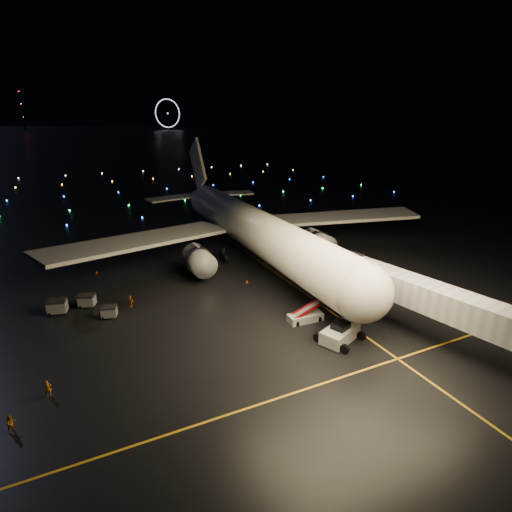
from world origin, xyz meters
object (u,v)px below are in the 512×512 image
object	(u,v)px
airliner	(244,202)
baggage_cart_0	(87,300)
crew_b	(11,423)
baggage_cart_1	(57,306)
crew_a	(48,388)
baggage_cart_2	(109,312)
belt_loader	(306,310)
pushback_tug	(340,332)
crew_c	(131,301)

from	to	relation	value
airliner	baggage_cart_0	size ratio (longest dim) A/B	33.46
crew_b	baggage_cart_1	distance (m)	20.70
crew_a	baggage_cart_2	bearing A→B (deg)	51.39
baggage_cart_0	baggage_cart_2	size ratio (longest dim) A/B	1.12
baggage_cart_2	belt_loader	bearing A→B (deg)	-10.95
crew_b	airliner	bearing A→B (deg)	11.42
pushback_tug	crew_b	size ratio (longest dim) A/B	3.01
crew_c	baggage_cart_0	xyz separation A→B (m)	(-5.08, 2.56, 0.06)
belt_loader	baggage_cart_0	size ratio (longest dim) A/B	3.12
pushback_tug	baggage_cart_1	bearing A→B (deg)	121.62
airliner	crew_b	bearing A→B (deg)	-136.74
crew_a	belt_loader	bearing A→B (deg)	-7.95
airliner	crew_c	size ratio (longest dim) A/B	42.34
airliner	crew_b	size ratio (longest dim) A/B	42.86
pushback_tug	baggage_cart_2	world-z (taller)	pushback_tug
crew_b	baggage_cart_1	size ratio (longest dim) A/B	0.71
pushback_tug	crew_a	world-z (taller)	pushback_tug
baggage_cart_0	baggage_cart_1	xyz separation A→B (m)	(-3.47, -0.43, 0.09)
belt_loader	crew_a	distance (m)	27.86
airliner	baggage_cart_2	xyz separation A→B (m)	(-24.63, -14.33, -8.68)
crew_a	crew_c	world-z (taller)	crew_c
crew_c	pushback_tug	bearing A→B (deg)	13.82
pushback_tug	baggage_cart_1	world-z (taller)	pushback_tug
baggage_cart_0	crew_a	bearing A→B (deg)	-81.25
pushback_tug	airliner	bearing A→B (deg)	63.56
pushback_tug	baggage_cart_2	xyz separation A→B (m)	(-22.19, 16.62, -0.36)
pushback_tug	baggage_cart_0	distance (m)	32.22
crew_c	crew_b	bearing A→B (deg)	-65.72
pushback_tug	crew_a	xyz separation A→B (m)	(-28.78, 3.63, -0.34)
crew_b	belt_loader	bearing A→B (deg)	-21.07
baggage_cart_0	baggage_cart_2	distance (m)	4.93
belt_loader	crew_b	bearing A→B (deg)	-166.86
crew_a	pushback_tug	bearing A→B (deg)	-18.91
crew_b	baggage_cart_1	bearing A→B (deg)	49.54
airliner	crew_a	distance (m)	42.38
crew_a	crew_c	distance (m)	17.58
pushback_tug	crew_b	world-z (taller)	pushback_tug
pushback_tug	baggage_cart_0	size ratio (longest dim) A/B	2.35
pushback_tug	crew_c	distance (m)	26.74
airliner	baggage_cart_0	world-z (taller)	airliner
baggage_cart_2	crew_b	bearing A→B (deg)	-102.17
airliner	crew_a	size ratio (longest dim) A/B	43.08
pushback_tug	crew_b	xyz separation A→B (m)	(-31.30, 0.18, -0.34)
pushback_tug	crew_c	bearing A→B (deg)	114.39
crew_b	baggage_cart_0	distance (m)	21.95
baggage_cart_1	baggage_cart_2	bearing A→B (deg)	-20.63
crew_a	baggage_cart_1	xyz separation A→B (m)	(0.90, 16.96, 0.16)
crew_c	baggage_cart_2	world-z (taller)	crew_c
baggage_cart_2	airliner	bearing A→B (deg)	47.02
crew_a	crew_c	bearing A→B (deg)	45.81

